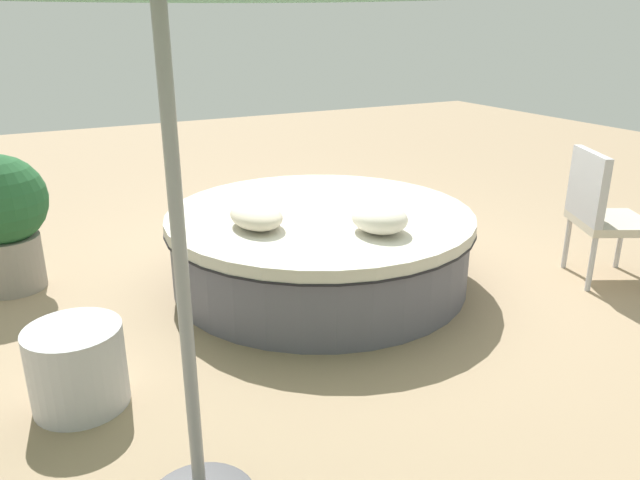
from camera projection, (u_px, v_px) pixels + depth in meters
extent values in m
plane|color=#9E8466|center=(320.00, 281.00, 4.59)|extent=(16.00, 16.00, 0.00)
cylinder|color=#595966|center=(320.00, 252.00, 4.51)|extent=(2.16, 2.16, 0.46)
cylinder|color=black|center=(320.00, 223.00, 4.43)|extent=(2.23, 2.23, 0.02)
cylinder|color=beige|center=(320.00, 217.00, 4.42)|extent=(2.22, 2.22, 0.09)
ellipsoid|color=beige|center=(256.00, 216.00, 4.04)|extent=(0.48, 0.33, 0.16)
ellipsoid|color=silver|center=(379.00, 218.00, 3.95)|extent=(0.41, 0.35, 0.19)
cylinder|color=#B7B7BC|center=(620.00, 242.00, 4.78)|extent=(0.04, 0.04, 0.42)
cylinder|color=#B7B7BC|center=(567.00, 243.00, 4.77)|extent=(0.04, 0.04, 0.42)
cylinder|color=#B7B7BC|center=(591.00, 264.00, 4.36)|extent=(0.04, 0.04, 0.42)
cube|color=beige|center=(611.00, 222.00, 4.49)|extent=(0.69, 0.68, 0.06)
cube|color=#B7B7BC|center=(588.00, 186.00, 4.39)|extent=(0.49, 0.29, 0.50)
cylinder|color=#99999E|center=(179.00, 241.00, 2.02)|extent=(0.05, 0.05, 2.34)
cylinder|color=gray|center=(11.00, 263.00, 4.41)|extent=(0.44, 0.44, 0.40)
sphere|color=#23562D|center=(0.00, 200.00, 4.25)|extent=(0.64, 0.64, 0.64)
cylinder|color=#B7B7BC|center=(77.00, 367.00, 3.06)|extent=(0.48, 0.48, 0.43)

